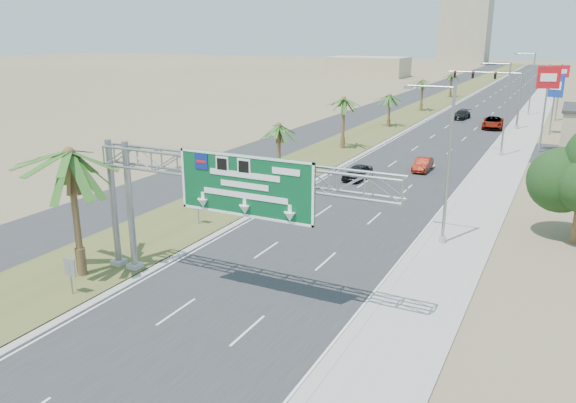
% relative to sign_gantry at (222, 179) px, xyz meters
% --- Properties ---
extents(road, '(12.00, 300.00, 0.02)m').
position_rel_sign_gantry_xyz_m(road, '(1.06, 100.07, -6.05)').
color(road, '#28282B').
rests_on(road, ground).
extents(sidewalk_right, '(4.00, 300.00, 0.10)m').
position_rel_sign_gantry_xyz_m(sidewalk_right, '(9.56, 100.07, -6.01)').
color(sidewalk_right, '#9E9B93').
rests_on(sidewalk_right, ground).
extents(median_grass, '(7.00, 300.00, 0.12)m').
position_rel_sign_gantry_xyz_m(median_grass, '(-8.94, 100.07, -6.00)').
color(median_grass, '#4E5525').
rests_on(median_grass, ground).
extents(opposing_road, '(8.00, 300.00, 0.02)m').
position_rel_sign_gantry_xyz_m(opposing_road, '(-15.94, 100.07, -6.05)').
color(opposing_road, '#28282B').
rests_on(opposing_road, ground).
extents(sign_gantry, '(16.75, 1.24, 7.50)m').
position_rel_sign_gantry_xyz_m(sign_gantry, '(0.00, 0.00, 0.00)').
color(sign_gantry, gray).
rests_on(sign_gantry, ground).
extents(palm_near, '(5.70, 5.70, 8.35)m').
position_rel_sign_gantry_xyz_m(palm_near, '(-8.14, -1.93, 0.87)').
color(palm_near, brown).
rests_on(palm_near, ground).
extents(palm_row_b, '(3.99, 3.99, 5.95)m').
position_rel_sign_gantry_xyz_m(palm_row_b, '(-8.44, 22.07, -1.16)').
color(palm_row_b, brown).
rests_on(palm_row_b, ground).
extents(palm_row_c, '(3.99, 3.99, 6.75)m').
position_rel_sign_gantry_xyz_m(palm_row_c, '(-8.44, 38.07, -0.39)').
color(palm_row_c, brown).
rests_on(palm_row_c, ground).
extents(palm_row_d, '(3.99, 3.99, 5.45)m').
position_rel_sign_gantry_xyz_m(palm_row_d, '(-8.44, 56.07, -1.64)').
color(palm_row_d, brown).
rests_on(palm_row_d, ground).
extents(palm_row_e, '(3.99, 3.99, 6.15)m').
position_rel_sign_gantry_xyz_m(palm_row_e, '(-8.44, 75.07, -0.97)').
color(palm_row_e, brown).
rests_on(palm_row_e, ground).
extents(palm_row_f, '(3.99, 3.99, 5.75)m').
position_rel_sign_gantry_xyz_m(palm_row_f, '(-8.44, 100.07, -1.35)').
color(palm_row_f, brown).
rests_on(palm_row_f, ground).
extents(streetlight_near, '(3.27, 0.44, 10.00)m').
position_rel_sign_gantry_xyz_m(streetlight_near, '(8.36, 12.07, -1.36)').
color(streetlight_near, gray).
rests_on(streetlight_near, ground).
extents(streetlight_mid, '(3.27, 0.44, 10.00)m').
position_rel_sign_gantry_xyz_m(streetlight_mid, '(8.36, 42.07, -1.36)').
color(streetlight_mid, gray).
rests_on(streetlight_mid, ground).
extents(streetlight_far, '(3.27, 0.44, 10.00)m').
position_rel_sign_gantry_xyz_m(streetlight_far, '(8.36, 78.07, -1.36)').
color(streetlight_far, gray).
rests_on(streetlight_far, ground).
extents(signal_mast, '(10.28, 0.71, 8.00)m').
position_rel_sign_gantry_xyz_m(signal_mast, '(6.23, 62.05, -1.21)').
color(signal_mast, gray).
rests_on(signal_mast, ground).
extents(median_signback_a, '(0.75, 0.08, 2.08)m').
position_rel_sign_gantry_xyz_m(median_signback_a, '(-6.74, -3.93, -4.61)').
color(median_signback_a, gray).
rests_on(median_signback_a, ground).
extents(median_signback_b, '(0.75, 0.08, 2.08)m').
position_rel_sign_gantry_xyz_m(median_signback_b, '(-7.44, 8.07, -4.61)').
color(median_signback_b, gray).
rests_on(median_signback_b, ground).
extents(tower_distant, '(20.00, 16.00, 35.00)m').
position_rel_sign_gantry_xyz_m(tower_distant, '(-30.94, 240.07, 11.44)').
color(tower_distant, tan).
rests_on(tower_distant, ground).
extents(building_distant_left, '(24.00, 14.00, 6.00)m').
position_rel_sign_gantry_xyz_m(building_distant_left, '(-43.94, 150.07, -3.06)').
color(building_distant_left, tan).
rests_on(building_distant_left, ground).
extents(car_left_lane, '(2.03, 4.17, 1.37)m').
position_rel_sign_gantry_xyz_m(car_left_lane, '(-1.93, 25.21, -5.37)').
color(car_left_lane, black).
rests_on(car_left_lane, ground).
extents(car_mid_lane, '(1.43, 3.92, 1.28)m').
position_rel_sign_gantry_xyz_m(car_mid_lane, '(2.56, 31.36, -5.42)').
color(car_mid_lane, '#691609').
rests_on(car_mid_lane, ground).
extents(car_right_lane, '(3.17, 6.07, 1.63)m').
position_rel_sign_gantry_xyz_m(car_right_lane, '(5.16, 61.35, -5.24)').
color(car_right_lane, gray).
rests_on(car_right_lane, ground).
extents(car_far, '(2.49, 4.93, 1.37)m').
position_rel_sign_gantry_xyz_m(car_far, '(-0.50, 68.79, -5.37)').
color(car_far, black).
rests_on(car_far, ground).
extents(pole_sign_red_near, '(2.38, 1.02, 9.72)m').
position_rel_sign_gantry_xyz_m(pole_sign_red_near, '(12.18, 46.27, 1.65)').
color(pole_sign_red_near, gray).
rests_on(pole_sign_red_near, ground).
extents(pole_sign_blue, '(2.00, 0.85, 8.11)m').
position_rel_sign_gantry_xyz_m(pole_sign_blue, '(12.62, 59.78, 0.00)').
color(pole_sign_blue, gray).
rests_on(pole_sign_blue, ground).
extents(pole_sign_red_far, '(2.15, 1.12, 8.60)m').
position_rel_sign_gantry_xyz_m(pole_sign_red_far, '(12.80, 73.00, 0.74)').
color(pole_sign_red_far, gray).
rests_on(pole_sign_red_far, ground).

